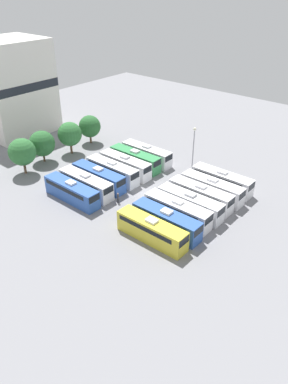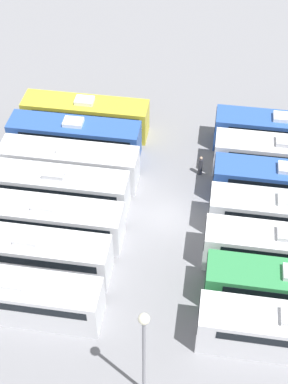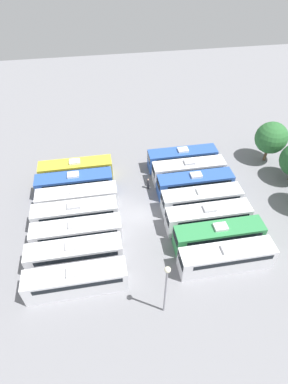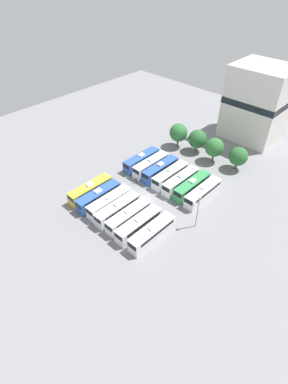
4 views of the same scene
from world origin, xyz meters
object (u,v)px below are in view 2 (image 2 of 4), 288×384
at_px(bus_6, 16,296).
at_px(bus_11, 285,250).
at_px(bus_0, 86,116).
at_px(bus_9, 285,184).
at_px(bus_1, 75,137).
at_px(bus_7, 280,132).
at_px(bus_3, 57,188).
at_px(bus_10, 286,215).
at_px(bus_8, 283,157).
at_px(bus_5, 31,253).
at_px(bus_2, 70,163).
at_px(light_pole, 144,343).
at_px(bus_4, 47,220).
at_px(worker_person, 200,166).

bearing_deg(bus_6, bus_11, 110.61).
height_order(bus_0, bus_11, same).
bearing_deg(bus_11, bus_9, 177.94).
relative_size(bus_0, bus_11, 1.00).
xyz_separation_m(bus_1, bus_7, (-3.29, 17.03, 0.00)).
relative_size(bus_3, bus_10, 1.00).
relative_size(bus_8, bus_9, 1.00).
distance_m(bus_5, bus_6, 3.46).
distance_m(bus_1, bus_2, 3.26).
distance_m(bus_0, bus_6, 19.05).
distance_m(bus_3, bus_9, 17.47).
bearing_deg(bus_6, bus_5, -177.70).
bearing_deg(bus_1, bus_3, 0.73).
xyz_separation_m(bus_8, light_pole, (20.11, -8.28, 3.70)).
distance_m(bus_3, bus_4, 3.23).
height_order(bus_0, bus_8, same).
bearing_deg(bus_2, bus_9, 90.79).
relative_size(bus_1, bus_5, 1.00).
relative_size(bus_0, bus_3, 1.00).
xyz_separation_m(bus_8, bus_9, (3.09, 0.10, 0.00)).
distance_m(bus_6, worker_person, 18.30).
bearing_deg(bus_8, bus_9, 1.85).
bearing_deg(bus_11, bus_2, -110.85).
bearing_deg(bus_8, bus_5, -53.81).
distance_m(bus_9, worker_person, 6.95).
bearing_deg(bus_9, bus_1, -99.88).
distance_m(bus_11, light_pole, 13.74).
xyz_separation_m(worker_person, light_pole, (19.00, -1.77, 4.57)).
xyz_separation_m(bus_0, bus_1, (3.10, -0.22, 0.00)).
height_order(bus_9, bus_10, same).
height_order(bus_8, worker_person, bus_8).
height_order(bus_7, bus_11, same).
bearing_deg(bus_2, worker_person, 102.18).
distance_m(bus_7, bus_9, 6.30).
relative_size(bus_11, worker_person, 5.99).
height_order(bus_0, light_pole, light_pole).
bearing_deg(bus_8, bus_0, -100.08).
relative_size(bus_4, bus_11, 1.00).
distance_m(bus_1, bus_11, 19.54).
height_order(bus_2, bus_5, same).
bearing_deg(bus_10, bus_9, 178.17).
bearing_deg(light_pole, bus_4, -140.86).
height_order(bus_7, light_pole, light_pole).
relative_size(bus_6, worker_person, 5.99).
bearing_deg(worker_person, light_pole, -5.33).
bearing_deg(bus_4, bus_0, -179.95).
bearing_deg(bus_4, worker_person, 128.77).
bearing_deg(light_pole, bus_9, 153.78).
bearing_deg(bus_8, bus_4, -60.77).
relative_size(bus_8, bus_11, 1.00).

